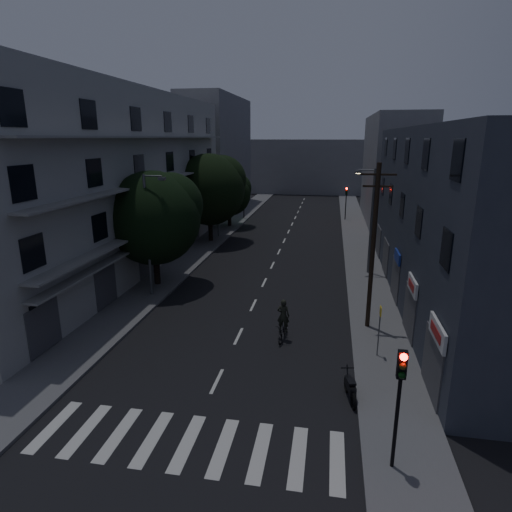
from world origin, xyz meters
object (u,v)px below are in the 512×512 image
(utility_pole, at_px, (373,244))
(motorcycle, at_px, (350,388))
(traffic_signal_near, at_px, (400,386))
(cyclist, at_px, (283,326))
(bus_stop_sign, at_px, (380,322))

(utility_pole, xyz_separation_m, motorcycle, (-1.21, -7.07, -4.38))
(traffic_signal_near, bearing_deg, motorcycle, 107.68)
(utility_pole, distance_m, motorcycle, 8.41)
(traffic_signal_near, bearing_deg, cyclist, 117.59)
(bus_stop_sign, bearing_deg, motorcycle, -111.22)
(traffic_signal_near, relative_size, motorcycle, 2.16)
(utility_pole, height_order, cyclist, utility_pole)
(bus_stop_sign, xyz_separation_m, motorcycle, (-1.43, -3.68, -1.41))
(traffic_signal_near, height_order, bus_stop_sign, traffic_signal_near)
(utility_pole, bearing_deg, traffic_signal_near, -90.03)
(traffic_signal_near, height_order, motorcycle, traffic_signal_near)
(traffic_signal_near, distance_m, utility_pole, 10.99)
(motorcycle, distance_m, cyclist, 5.89)
(utility_pole, xyz_separation_m, bus_stop_sign, (0.22, -3.39, -2.98))
(motorcycle, bearing_deg, cyclist, 113.58)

